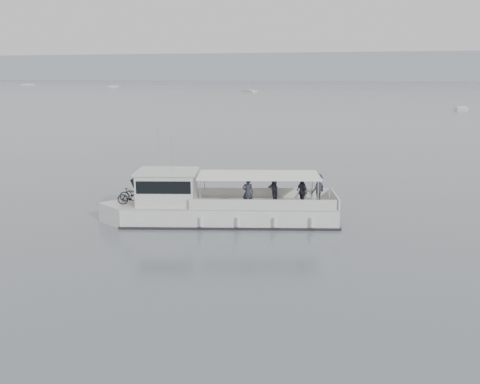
# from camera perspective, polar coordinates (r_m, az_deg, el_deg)

# --- Properties ---
(ground) EXTENTS (1400.00, 1400.00, 0.00)m
(ground) POSITION_cam_1_polar(r_m,az_deg,el_deg) (29.61, 0.44, -1.96)
(ground) COLOR #555E64
(ground) RESTS_ON ground
(headland) EXTENTS (1400.00, 90.00, 28.00)m
(headland) POSITION_cam_1_polar(r_m,az_deg,el_deg) (587.80, 14.88, 12.75)
(headland) COLOR #939EA8
(headland) RESTS_ON ground
(tour_boat) EXTENTS (12.15, 5.46, 5.09)m
(tour_boat) POSITION_cam_1_polar(r_m,az_deg,el_deg) (27.14, -3.26, -1.50)
(tour_boat) COLOR silver
(tour_boat) RESTS_ON ground
(moored_fleet) EXTENTS (373.45, 238.45, 9.54)m
(moored_fleet) POSITION_cam_1_polar(r_m,az_deg,el_deg) (204.10, -6.08, 10.47)
(moored_fleet) COLOR silver
(moored_fleet) RESTS_ON ground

